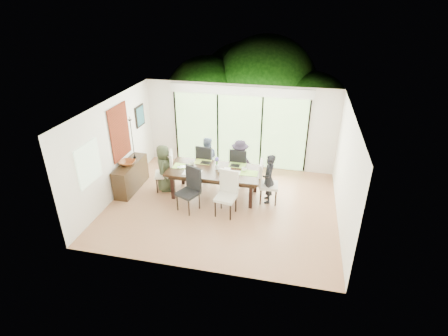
% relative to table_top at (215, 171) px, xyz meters
% --- Properties ---
extents(floor, '(6.00, 5.00, 0.01)m').
position_rel_table_top_xyz_m(floor, '(0.31, -0.48, -0.78)').
color(floor, brown).
rests_on(floor, ground).
extents(ceiling, '(6.00, 5.00, 0.01)m').
position_rel_table_top_xyz_m(ceiling, '(0.31, -0.48, 1.93)').
color(ceiling, white).
rests_on(ceiling, wall_back).
extents(wall_back, '(6.00, 0.02, 2.70)m').
position_rel_table_top_xyz_m(wall_back, '(0.31, 2.03, 0.58)').
color(wall_back, white).
rests_on(wall_back, floor).
extents(wall_front, '(6.00, 0.02, 2.70)m').
position_rel_table_top_xyz_m(wall_front, '(0.31, -2.99, 0.58)').
color(wall_front, silver).
rests_on(wall_front, floor).
extents(wall_left, '(0.02, 5.00, 2.70)m').
position_rel_table_top_xyz_m(wall_left, '(-2.70, -0.48, 0.58)').
color(wall_left, white).
rests_on(wall_left, floor).
extents(wall_right, '(0.02, 5.00, 2.70)m').
position_rel_table_top_xyz_m(wall_right, '(3.32, -0.48, 0.58)').
color(wall_right, white).
rests_on(wall_right, floor).
extents(glass_doors, '(4.20, 0.02, 2.30)m').
position_rel_table_top_xyz_m(glass_doors, '(0.31, 1.99, 0.43)').
color(glass_doors, '#598C3F').
rests_on(glass_doors, wall_back).
extents(blinds_header, '(4.40, 0.06, 0.28)m').
position_rel_table_top_xyz_m(blinds_header, '(0.31, 1.98, 1.73)').
color(blinds_header, white).
rests_on(blinds_header, wall_back).
extents(mullion_a, '(0.05, 0.04, 2.30)m').
position_rel_table_top_xyz_m(mullion_a, '(-1.79, 1.98, 0.43)').
color(mullion_a, black).
rests_on(mullion_a, wall_back).
extents(mullion_b, '(0.05, 0.04, 2.30)m').
position_rel_table_top_xyz_m(mullion_b, '(-0.39, 1.98, 0.43)').
color(mullion_b, black).
rests_on(mullion_b, wall_back).
extents(mullion_c, '(0.05, 0.04, 2.30)m').
position_rel_table_top_xyz_m(mullion_c, '(1.01, 1.98, 0.43)').
color(mullion_c, black).
rests_on(mullion_c, wall_back).
extents(mullion_d, '(0.05, 0.04, 2.30)m').
position_rel_table_top_xyz_m(mullion_d, '(2.41, 1.98, 0.43)').
color(mullion_d, black).
rests_on(mullion_d, wall_back).
extents(side_window, '(0.02, 0.90, 1.00)m').
position_rel_table_top_xyz_m(side_window, '(-2.66, -1.68, 0.73)').
color(side_window, '#8CAD7F').
rests_on(side_window, wall_left).
extents(deck, '(6.00, 1.80, 0.10)m').
position_rel_table_top_xyz_m(deck, '(0.31, 2.92, -0.82)').
color(deck, brown).
rests_on(deck, ground).
extents(rail_top, '(6.00, 0.08, 0.06)m').
position_rel_table_top_xyz_m(rail_top, '(0.31, 3.72, -0.22)').
color(rail_top, brown).
rests_on(rail_top, deck).
extents(foliage_left, '(3.20, 3.20, 3.20)m').
position_rel_table_top_xyz_m(foliage_left, '(-1.49, 4.72, 0.67)').
color(foliage_left, '#14380F').
rests_on(foliage_left, ground).
extents(foliage_mid, '(4.00, 4.00, 4.00)m').
position_rel_table_top_xyz_m(foliage_mid, '(0.71, 5.32, 1.03)').
color(foliage_mid, '#14380F').
rests_on(foliage_mid, ground).
extents(foliage_right, '(2.80, 2.80, 2.80)m').
position_rel_table_top_xyz_m(foliage_right, '(2.51, 4.52, 0.49)').
color(foliage_right, '#14380F').
rests_on(foliage_right, ground).
extents(foliage_far, '(3.60, 3.60, 3.60)m').
position_rel_table_top_xyz_m(foliage_far, '(-0.29, 6.02, 0.85)').
color(foliage_far, '#14380F').
rests_on(foliage_far, ground).
extents(table_top, '(2.57, 1.18, 0.06)m').
position_rel_table_top_xyz_m(table_top, '(0.00, 0.00, 0.00)').
color(table_top, black).
rests_on(table_top, floor).
extents(table_apron, '(2.35, 0.96, 0.11)m').
position_rel_table_top_xyz_m(table_apron, '(0.00, 0.00, -0.10)').
color(table_apron, black).
rests_on(table_apron, floor).
extents(table_leg_fl, '(0.10, 0.10, 0.74)m').
position_rel_table_top_xyz_m(table_leg_fl, '(-1.08, -0.43, -0.40)').
color(table_leg_fl, black).
rests_on(table_leg_fl, floor).
extents(table_leg_fr, '(0.10, 0.10, 0.74)m').
position_rel_table_top_xyz_m(table_leg_fr, '(1.08, -0.43, -0.40)').
color(table_leg_fr, black).
rests_on(table_leg_fr, floor).
extents(table_leg_bl, '(0.10, 0.10, 0.74)m').
position_rel_table_top_xyz_m(table_leg_bl, '(-1.08, 0.43, -0.40)').
color(table_leg_bl, black).
rests_on(table_leg_bl, floor).
extents(table_leg_br, '(0.10, 0.10, 0.74)m').
position_rel_table_top_xyz_m(table_leg_br, '(1.08, 0.43, -0.40)').
color(table_leg_br, black).
rests_on(table_leg_br, floor).
extents(chair_left_end, '(0.62, 0.62, 1.18)m').
position_rel_table_top_xyz_m(chair_left_end, '(-1.50, 0.00, -0.18)').
color(chair_left_end, silver).
rests_on(chair_left_end, floor).
extents(chair_right_end, '(0.53, 0.53, 1.18)m').
position_rel_table_top_xyz_m(chair_right_end, '(1.50, 0.00, -0.18)').
color(chair_right_end, beige).
rests_on(chair_right_end, floor).
extents(chair_far_left, '(0.56, 0.56, 1.18)m').
position_rel_table_top_xyz_m(chair_far_left, '(-0.45, 0.85, -0.18)').
color(chair_far_left, black).
rests_on(chair_far_left, floor).
extents(chair_far_right, '(0.54, 0.54, 1.18)m').
position_rel_table_top_xyz_m(chair_far_right, '(0.55, 0.85, -0.18)').
color(chair_far_right, black).
rests_on(chair_far_right, floor).
extents(chair_near_left, '(0.65, 0.65, 1.18)m').
position_rel_table_top_xyz_m(chair_near_left, '(-0.50, -0.87, -0.18)').
color(chair_near_left, black).
rests_on(chair_near_left, floor).
extents(chair_near_right, '(0.56, 0.56, 1.18)m').
position_rel_table_top_xyz_m(chair_near_right, '(0.50, -0.87, -0.18)').
color(chair_near_right, silver).
rests_on(chair_near_right, floor).
extents(person_left_end, '(0.53, 0.71, 1.38)m').
position_rel_table_top_xyz_m(person_left_end, '(-1.48, 0.00, -0.08)').
color(person_left_end, '#3A442D').
rests_on(person_left_end, floor).
extents(person_right_end, '(0.50, 0.70, 1.38)m').
position_rel_table_top_xyz_m(person_right_end, '(1.48, 0.00, -0.08)').
color(person_right_end, black).
rests_on(person_right_end, floor).
extents(person_far_left, '(0.72, 0.55, 1.38)m').
position_rel_table_top_xyz_m(person_far_left, '(-0.45, 0.83, -0.08)').
color(person_far_left, slate).
rests_on(person_far_left, floor).
extents(person_far_right, '(0.65, 0.41, 1.38)m').
position_rel_table_top_xyz_m(person_far_right, '(0.55, 0.83, -0.08)').
color(person_far_right, '#261E2E').
rests_on(person_far_right, floor).
extents(placemat_left, '(0.47, 0.34, 0.01)m').
position_rel_table_top_xyz_m(placemat_left, '(-0.95, 0.00, 0.04)').
color(placemat_left, '#8CBA42').
rests_on(placemat_left, table_top).
extents(placemat_right, '(0.47, 0.34, 0.01)m').
position_rel_table_top_xyz_m(placemat_right, '(0.95, 0.00, 0.04)').
color(placemat_right, '#85BD43').
rests_on(placemat_right, table_top).
extents(placemat_far_l, '(0.47, 0.34, 0.01)m').
position_rel_table_top_xyz_m(placemat_far_l, '(-0.45, 0.40, 0.04)').
color(placemat_far_l, '#A7BC43').
rests_on(placemat_far_l, table_top).
extents(placemat_far_r, '(0.47, 0.34, 0.01)m').
position_rel_table_top_xyz_m(placemat_far_r, '(0.55, 0.40, 0.04)').
color(placemat_far_r, '#7CA63B').
rests_on(placemat_far_r, table_top).
extents(placemat_paper, '(0.47, 0.34, 0.01)m').
position_rel_table_top_xyz_m(placemat_paper, '(-0.55, -0.30, 0.04)').
color(placemat_paper, white).
rests_on(placemat_paper, table_top).
extents(tablet_far_l, '(0.28, 0.19, 0.01)m').
position_rel_table_top_xyz_m(tablet_far_l, '(-0.35, 0.35, 0.04)').
color(tablet_far_l, black).
rests_on(tablet_far_l, table_top).
extents(tablet_far_r, '(0.26, 0.18, 0.01)m').
position_rel_table_top_xyz_m(tablet_far_r, '(0.50, 0.35, 0.04)').
color(tablet_far_r, black).
rests_on(tablet_far_r, table_top).
extents(papers, '(0.32, 0.24, 0.00)m').
position_rel_table_top_xyz_m(papers, '(0.70, -0.05, 0.03)').
color(papers, white).
rests_on(papers, table_top).
extents(platter_base, '(0.28, 0.28, 0.03)m').
position_rel_table_top_xyz_m(platter_base, '(-0.55, -0.30, 0.05)').
color(platter_base, white).
rests_on(platter_base, table_top).
extents(platter_snacks, '(0.21, 0.21, 0.01)m').
position_rel_table_top_xyz_m(platter_snacks, '(-0.55, -0.30, 0.07)').
color(platter_snacks, orange).
rests_on(platter_snacks, table_top).
extents(vase, '(0.09, 0.09, 0.13)m').
position_rel_table_top_xyz_m(vase, '(0.05, 0.05, 0.10)').
color(vase, silver).
rests_on(vase, table_top).
extents(hyacinth_stems, '(0.04, 0.04, 0.17)m').
position_rel_table_top_xyz_m(hyacinth_stems, '(0.05, 0.05, 0.22)').
color(hyacinth_stems, '#337226').
rests_on(hyacinth_stems, table_top).
extents(hyacinth_blooms, '(0.12, 0.12, 0.12)m').
position_rel_table_top_xyz_m(hyacinth_blooms, '(0.05, 0.05, 0.33)').
color(hyacinth_blooms, '#5E4EC4').
rests_on(hyacinth_blooms, table_top).
extents(laptop, '(0.42, 0.36, 0.03)m').
position_rel_table_top_xyz_m(laptop, '(-0.85, -0.10, 0.05)').
color(laptop, silver).
rests_on(laptop, table_top).
extents(cup_a, '(0.15, 0.15, 0.10)m').
position_rel_table_top_xyz_m(cup_a, '(-0.70, 0.15, 0.08)').
color(cup_a, white).
rests_on(cup_a, table_top).
extents(cup_b, '(0.12, 0.12, 0.10)m').
position_rel_table_top_xyz_m(cup_b, '(0.15, -0.10, 0.08)').
color(cup_b, white).
rests_on(cup_b, table_top).
extents(cup_c, '(0.17, 0.17, 0.10)m').
position_rel_table_top_xyz_m(cup_c, '(0.80, 0.10, 0.08)').
color(cup_c, white).
rests_on(cup_c, table_top).
extents(book, '(0.21, 0.26, 0.02)m').
position_rel_table_top_xyz_m(book, '(0.25, 0.05, 0.04)').
color(book, white).
rests_on(book, table_top).
extents(sideboard, '(0.41, 1.46, 0.82)m').
position_rel_table_top_xyz_m(sideboard, '(-2.45, -0.17, -0.36)').
color(sideboard, black).
rests_on(sideboard, floor).
extents(bowl, '(0.44, 0.44, 0.11)m').
position_rel_table_top_xyz_m(bowl, '(-2.45, -0.27, 0.11)').
color(bowl, brown).
rests_on(bowl, sideboard).
extents(candlestick_base, '(0.09, 0.09, 0.04)m').
position_rel_table_top_xyz_m(candlestick_base, '(-2.45, 0.18, 0.07)').
color(candlestick_base, black).
rests_on(candlestick_base, sideboard).
extents(candlestick_shaft, '(0.02, 0.02, 1.14)m').
position_rel_table_top_xyz_m(candlestick_shaft, '(-2.45, 0.18, 0.65)').
color(candlestick_shaft, black).
rests_on(candlestick_shaft, sideboard).
extents(candlestick_pan, '(0.09, 0.09, 0.03)m').
position_rel_table_top_xyz_m(candlestick_pan, '(-2.45, 0.18, 1.22)').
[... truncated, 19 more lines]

